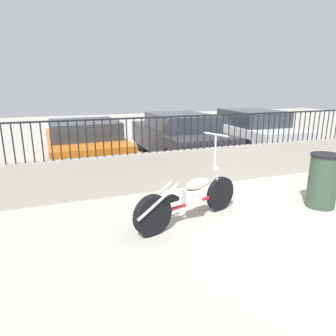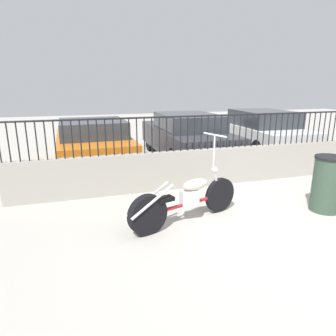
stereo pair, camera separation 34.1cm
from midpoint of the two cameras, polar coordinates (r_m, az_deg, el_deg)
The scene contains 8 objects.
ground_plane at distance 5.14m, azimuth 20.93°, elevation -10.26°, with size 40.00×40.00×0.00m, color #ADA89E.
low_wall at distance 6.81m, azimuth 8.12°, elevation 0.54°, with size 8.91×0.18×0.81m.
fence_railing at distance 6.64m, azimuth 8.41°, elevation 7.94°, with size 8.91×0.04×0.74m.
motorcycle_red at distance 4.76m, azimuth 1.21°, elevation -6.25°, with size 2.02×0.82×1.39m.
trash_bin at distance 5.96m, azimuth 25.98°, elevation -2.20°, with size 0.52×0.52×0.98m.
car_orange at distance 8.64m, azimuth -16.70°, elevation 4.75°, with size 2.01×3.97×1.24m.
car_dark_grey at distance 8.99m, azimuth 0.81°, elevation 6.14°, with size 1.78×4.49×1.36m.
car_white at distance 10.55m, azimuth 14.21°, elevation 7.04°, with size 1.92×4.44×1.36m.
Camera 1 is at (-3.39, -3.33, 2.14)m, focal length 32.00 mm.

